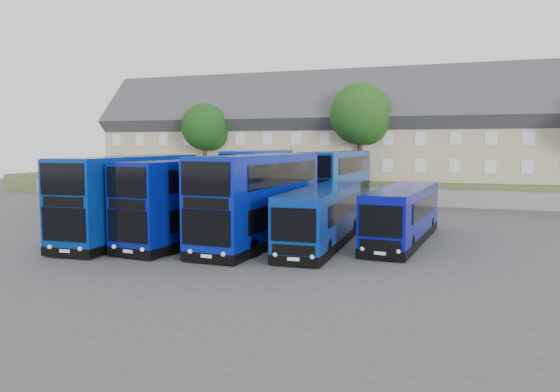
{
  "coord_description": "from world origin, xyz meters",
  "views": [
    {
      "loc": [
        12.06,
        -25.49,
        5.43
      ],
      "look_at": [
        0.63,
        6.8,
        2.2
      ],
      "focal_mm": 35.0,
      "sensor_mm": 36.0,
      "label": 1
    }
  ],
  "objects_px": {
    "coach_east_a": "(322,218)",
    "tree_west": "(206,129)",
    "dd_front_mid": "(195,201)",
    "tree_mid": "(362,116)",
    "dd_front_left": "(131,199)"
  },
  "relations": [
    {
      "from": "coach_east_a",
      "to": "tree_west",
      "type": "relative_size",
      "value": 1.49
    },
    {
      "from": "dd_front_mid",
      "to": "coach_east_a",
      "type": "height_order",
      "value": "dd_front_mid"
    },
    {
      "from": "tree_west",
      "to": "tree_mid",
      "type": "height_order",
      "value": "tree_mid"
    },
    {
      "from": "dd_front_left",
      "to": "tree_mid",
      "type": "xyz_separation_m",
      "value": [
        8.55,
        24.54,
        5.74
      ]
    },
    {
      "from": "dd_front_mid",
      "to": "tree_mid",
      "type": "distance_m",
      "value": 25.02
    },
    {
      "from": "dd_front_left",
      "to": "dd_front_mid",
      "type": "bearing_deg",
      "value": 7.49
    },
    {
      "from": "dd_front_left",
      "to": "coach_east_a",
      "type": "bearing_deg",
      "value": 5.24
    },
    {
      "from": "dd_front_left",
      "to": "dd_front_mid",
      "type": "relative_size",
      "value": 1.03
    },
    {
      "from": "dd_front_left",
      "to": "tree_mid",
      "type": "relative_size",
      "value": 1.31
    },
    {
      "from": "dd_front_mid",
      "to": "tree_west",
      "type": "relative_size",
      "value": 1.52
    },
    {
      "from": "dd_front_left",
      "to": "tree_west",
      "type": "distance_m",
      "value": 25.61
    },
    {
      "from": "coach_east_a",
      "to": "tree_mid",
      "type": "height_order",
      "value": "tree_mid"
    },
    {
      "from": "dd_front_mid",
      "to": "tree_west",
      "type": "xyz_separation_m",
      "value": [
        -11.19,
        23.35,
        4.81
      ]
    },
    {
      "from": "coach_east_a",
      "to": "tree_mid",
      "type": "xyz_separation_m",
      "value": [
        -2.36,
        22.96,
        6.55
      ]
    },
    {
      "from": "dd_front_left",
      "to": "coach_east_a",
      "type": "distance_m",
      "value": 11.05
    }
  ]
}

